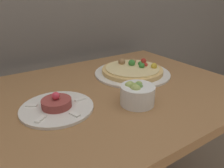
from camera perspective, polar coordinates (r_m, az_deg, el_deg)
The scene contains 4 objects.
dining_table at distance 0.94m, azimuth -3.01°, elevation -8.38°, with size 1.19×0.83×0.79m.
pizza_plate at distance 1.08m, azimuth 5.38°, elevation 3.47°, with size 0.37×0.37×0.06m.
tartare_plate at distance 0.78m, azimuth -14.21°, elevation -5.62°, with size 0.25×0.25×0.06m.
small_bowl at distance 0.78m, azimuth 6.49°, elevation -2.46°, with size 0.12×0.12×0.08m.
Camera 1 is at (-0.40, -0.28, 1.17)m, focal length 35.00 mm.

